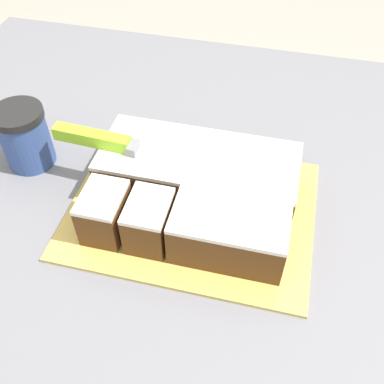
% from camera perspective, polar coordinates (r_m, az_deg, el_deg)
% --- Properties ---
extents(countertop, '(1.40, 1.10, 0.89)m').
position_cam_1_polar(countertop, '(1.10, 3.63, -18.61)').
color(countertop, slate).
rests_on(countertop, ground_plane).
extents(cake_board, '(0.39, 0.30, 0.01)m').
position_cam_1_polar(cake_board, '(0.73, -0.00, -2.20)').
color(cake_board, gold).
rests_on(cake_board, countertop).
extents(cake, '(0.31, 0.22, 0.08)m').
position_cam_1_polar(cake, '(0.70, 0.41, 0.11)').
color(cake, brown).
rests_on(cake, cake_board).
extents(knife, '(0.31, 0.04, 0.02)m').
position_cam_1_polar(knife, '(0.72, -10.31, 6.21)').
color(knife, silver).
rests_on(knife, cake).
extents(coffee_cup, '(0.09, 0.09, 0.11)m').
position_cam_1_polar(coffee_cup, '(0.83, -20.47, 6.59)').
color(coffee_cup, '#334C8C').
rests_on(coffee_cup, countertop).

